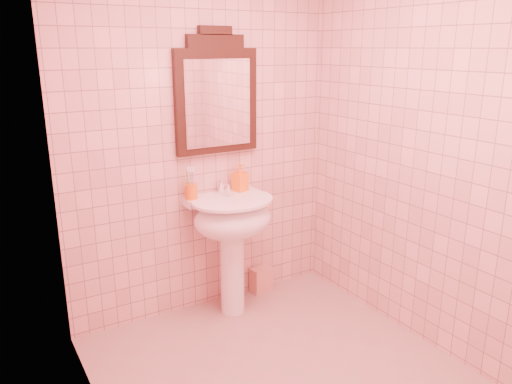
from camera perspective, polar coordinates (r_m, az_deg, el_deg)
floor at (r=3.11m, az=3.89°, el=-20.73°), size 2.20×2.20×0.00m
back_wall at (r=3.49m, az=-6.13°, el=5.98°), size 2.00×0.02×2.50m
pedestal_sink at (r=3.49m, az=-2.73°, el=-3.95°), size 0.58×0.58×0.86m
faucet at (r=3.53m, az=-3.84°, el=0.65°), size 0.04×0.16×0.11m
mirror at (r=3.47m, az=-4.54°, el=10.89°), size 0.61×0.06×0.85m
toothbrush_cup at (r=3.44m, az=-7.42°, el=0.11°), size 0.09×0.09×0.20m
soap_dispenser at (r=3.59m, az=-1.84°, el=1.66°), size 0.11×0.11×0.20m
towel at (r=4.01m, az=0.57°, el=-9.95°), size 0.17×0.12×0.20m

